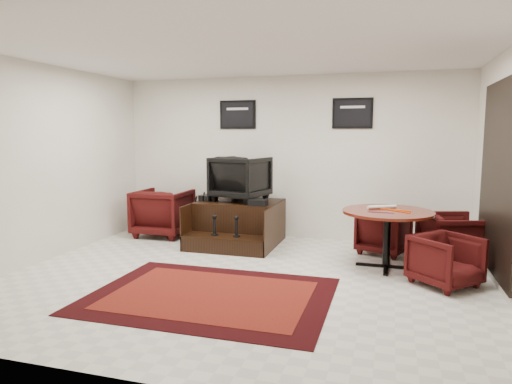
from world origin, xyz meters
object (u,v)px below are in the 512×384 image
at_px(shine_podium, 238,224).
at_px(table_chair_window, 453,237).
at_px(shine_chair, 241,176).
at_px(armchair_side, 163,210).
at_px(meeting_table, 388,217).
at_px(table_chair_corner, 446,258).
at_px(table_chair_back, 384,231).

xyz_separation_m(shine_podium, table_chair_window, (3.27, -0.35, 0.07)).
bearing_deg(shine_chair, armchair_side, 13.01).
xyz_separation_m(meeting_table, table_chair_window, (0.88, 0.41, -0.30)).
distance_m(shine_podium, shine_chair, 0.80).
xyz_separation_m(shine_chair, meeting_table, (2.39, -0.90, -0.42)).
distance_m(shine_podium, armchair_side, 1.48).
bearing_deg(shine_podium, table_chair_corner, -23.45).
bearing_deg(table_chair_back, shine_chair, 16.31).
relative_size(shine_chair, armchair_side, 0.90).
xyz_separation_m(shine_chair, table_chair_corner, (3.08, -1.48, -0.77)).
relative_size(armchair_side, table_chair_back, 1.32).
distance_m(armchair_side, table_chair_corner, 4.79).
height_order(shine_podium, table_chair_window, table_chair_window).
xyz_separation_m(armchair_side, meeting_table, (3.86, -0.91, 0.24)).
relative_size(shine_podium, armchair_side, 1.52).
height_order(shine_podium, table_chair_corner, shine_podium).
bearing_deg(table_chair_back, shine_podium, 19.78).
xyz_separation_m(shine_podium, table_chair_corner, (3.08, -1.33, 0.02)).
bearing_deg(table_chair_window, table_chair_back, 52.50).
height_order(armchair_side, table_chair_corner, armchair_side).
bearing_deg(armchair_side, meeting_table, 166.00).
bearing_deg(table_chair_back, meeting_table, 113.31).
bearing_deg(armchair_side, table_chair_window, 173.23).
bearing_deg(table_chair_corner, table_chair_back, 72.75).
height_order(table_chair_back, table_chair_corner, table_chair_back).
xyz_separation_m(meeting_table, table_chair_back, (-0.05, 0.76, -0.35)).
relative_size(shine_podium, table_chair_corner, 2.04).
distance_m(shine_chair, table_chair_window, 3.38).
distance_m(shine_chair, table_chair_back, 2.47).
bearing_deg(armchair_side, shine_chair, 178.71).
distance_m(shine_chair, armchair_side, 1.61).
bearing_deg(shine_chair, shine_podium, 103.62).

